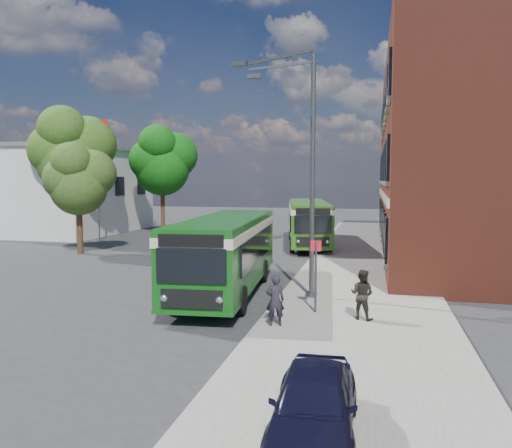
% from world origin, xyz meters
% --- Properties ---
extents(ground, '(120.00, 120.00, 0.00)m').
position_xyz_m(ground, '(0.00, 0.00, 0.00)').
color(ground, '#2C2C2F').
rests_on(ground, ground).
extents(pavement, '(6.00, 48.00, 0.15)m').
position_xyz_m(pavement, '(7.00, 8.00, 0.07)').
color(pavement, gray).
rests_on(pavement, ground).
extents(kerb_line, '(0.12, 48.00, 0.01)m').
position_xyz_m(kerb_line, '(3.95, 8.00, 0.01)').
color(kerb_line, beige).
rests_on(kerb_line, ground).
extents(brick_office, '(12.10, 26.00, 14.20)m').
position_xyz_m(brick_office, '(14.00, 12.00, 6.97)').
color(brick_office, maroon).
rests_on(brick_office, ground).
extents(white_building, '(9.40, 13.40, 7.30)m').
position_xyz_m(white_building, '(-18.00, 18.00, 3.66)').
color(white_building, silver).
rests_on(white_building, ground).
extents(flagpole, '(0.95, 0.10, 9.00)m').
position_xyz_m(flagpole, '(-12.45, 13.00, 4.94)').
color(flagpole, '#3D4043').
rests_on(flagpole, ground).
extents(street_lamp, '(2.96, 2.38, 9.00)m').
position_xyz_m(street_lamp, '(4.84, -2.00, 4.79)').
color(street_lamp, '#3D4043').
rests_on(street_lamp, ground).
extents(bus_stop_sign, '(0.35, 0.08, 2.52)m').
position_xyz_m(bus_stop_sign, '(5.60, -4.20, 1.51)').
color(bus_stop_sign, '#3D4043').
rests_on(bus_stop_sign, ground).
extents(bus_front, '(3.39, 10.51, 3.02)m').
position_xyz_m(bus_front, '(1.74, -1.45, 1.83)').
color(bus_front, '#124D13').
rests_on(bus_front, ground).
extents(bus_rear, '(4.56, 12.14, 3.02)m').
position_xyz_m(bus_rear, '(3.00, 14.14, 1.83)').
color(bus_rear, '#2A6218').
rests_on(bus_rear, ground).
extents(parked_car, '(1.54, 3.58, 1.20)m').
position_xyz_m(parked_car, '(6.50, -12.29, 0.75)').
color(parked_car, black).
rests_on(parked_car, pavement).
extents(pedestrian_a, '(0.65, 0.53, 1.54)m').
position_xyz_m(pedestrian_a, '(4.60, -6.00, 0.92)').
color(pedestrian_a, black).
rests_on(pedestrian_a, pavement).
extents(pedestrian_b, '(0.93, 0.83, 1.57)m').
position_xyz_m(pedestrian_b, '(7.11, -4.69, 0.94)').
color(pedestrian_b, black).
rests_on(pedestrian_b, pavement).
extents(tree_left, '(4.00, 3.80, 6.75)m').
position_xyz_m(tree_left, '(-10.01, 6.64, 4.58)').
color(tree_left, '#392415').
rests_on(tree_left, ground).
extents(tree_mid, '(5.81, 5.52, 9.80)m').
position_xyz_m(tree_mid, '(-14.21, 12.30, 6.65)').
color(tree_mid, '#392415').
rests_on(tree_mid, ground).
extents(tree_right, '(5.40, 5.13, 9.11)m').
position_xyz_m(tree_right, '(-10.08, 19.21, 6.18)').
color(tree_right, '#392415').
rests_on(tree_right, ground).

